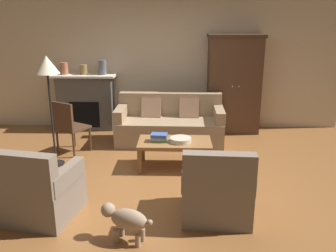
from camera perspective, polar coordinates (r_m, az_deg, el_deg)
name	(u,v)px	position (r m, az deg, el deg)	size (l,w,h in m)	color
ground_plane	(156,176)	(5.29, -1.93, -7.91)	(9.60, 9.60, 0.00)	brown
back_wall	(163,59)	(7.39, -0.86, 10.55)	(7.20, 0.10, 2.80)	beige
fireplace	(86,102)	(7.51, -12.84, 3.79)	(1.26, 0.48, 1.12)	#4C4947
armoire	(234,84)	(7.21, 10.32, 6.54)	(1.06, 0.57, 1.90)	#472D1E
couch	(170,125)	(6.59, 0.29, 0.15)	(1.94, 0.89, 0.86)	#937A5B
coffee_table	(175,144)	(5.46, 1.06, -2.93)	(1.10, 0.60, 0.42)	olive
fruit_bowl	(181,140)	(5.40, 2.01, -2.19)	(0.32, 0.32, 0.07)	beige
book_stack	(159,138)	(5.41, -1.42, -1.83)	(0.26, 0.19, 0.12)	#427A4C
mantel_vase_terracotta	(64,68)	(7.48, -16.06, 8.72)	(0.15, 0.15, 0.23)	#A86042
mantel_vase_bronze	(83,70)	(7.38, -13.20, 8.67)	(0.14, 0.14, 0.19)	olive
mantel_vase_slate	(103,67)	(7.28, -10.30, 9.10)	(0.15, 0.15, 0.29)	#565B66
armchair_near_left	(39,192)	(4.40, -19.76, -9.78)	(0.90, 0.90, 0.88)	#756656
armchair_near_right	(216,192)	(4.19, 7.66, -10.23)	(0.82, 0.81, 0.88)	#756656
side_chair_wooden	(69,124)	(6.18, -15.42, 0.26)	(0.60, 0.60, 0.90)	#472D1E
floor_lamp	(47,71)	(5.58, -18.52, 8.17)	(0.36, 0.36, 1.68)	black
dog	(126,219)	(3.81, -6.62, -14.43)	(0.55, 0.32, 0.39)	gray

